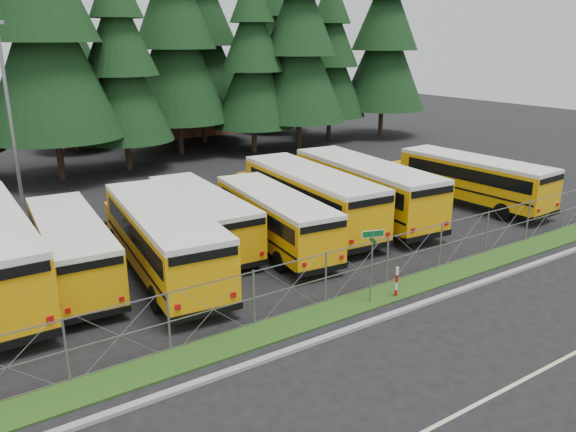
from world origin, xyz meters
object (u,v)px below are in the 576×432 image
object	(u,v)px
bus_4	(272,219)
light_standard	(9,112)
bus_6	(360,190)
bus_east	(468,181)
bus_1	(71,249)
bus_3	(199,218)
street_sign	(372,251)
bus_5	(307,198)
striped_bollard	(397,282)
bus_2	(162,240)

from	to	relation	value
bus_4	light_standard	xyz separation A→B (m)	(-8.67, 12.54, 4.19)
bus_4	bus_6	size ratio (longest dim) A/B	0.85
light_standard	bus_east	bearing A→B (deg)	-30.58
bus_4	bus_6	distance (m)	6.40
bus_1	bus_3	distance (m)	6.07
bus_4	street_sign	distance (m)	7.07
bus_1	bus_3	world-z (taller)	bus_1
bus_5	bus_6	xyz separation A→B (m)	(3.31, -0.29, 0.04)
bus_1	striped_bollard	bearing A→B (deg)	-36.43
bus_2	light_standard	bearing A→B (deg)	109.89
striped_bollard	bus_6	bearing A→B (deg)	57.44
striped_bollard	light_standard	world-z (taller)	light_standard
bus_1	bus_2	size ratio (longest dim) A/B	0.89
bus_6	street_sign	distance (m)	10.41
bus_3	bus_2	bearing A→B (deg)	-136.73
street_sign	striped_bollard	xyz separation A→B (m)	(1.14, -0.16, -1.43)
bus_1	bus_6	xyz separation A→B (m)	(14.97, 0.02, 0.23)
bus_2	bus_6	bearing A→B (deg)	12.59
bus_2	bus_3	xyz separation A→B (m)	(2.75, 2.34, -0.18)
bus_5	bus_east	world-z (taller)	bus_5
striped_bollard	bus_2	bearing A→B (deg)	132.92
bus_2	striped_bollard	xyz separation A→B (m)	(6.42, -6.90, -0.88)
bus_2	bus_1	bearing A→B (deg)	162.45
bus_6	light_standard	world-z (taller)	light_standard
bus_4	bus_east	size ratio (longest dim) A/B	0.94
bus_1	bus_4	world-z (taller)	bus_4
bus_5	street_sign	distance (m)	9.03
bus_east	light_standard	distance (m)	25.71
bus_2	bus_east	size ratio (longest dim) A/B	1.06
bus_1	bus_3	size ratio (longest dim) A/B	1.01
bus_6	striped_bollard	xyz separation A→B (m)	(-5.31, -8.31, -0.94)
bus_5	street_sign	bearing A→B (deg)	-106.24
bus_3	bus_1	bearing A→B (deg)	-168.16
bus_5	street_sign	size ratio (longest dim) A/B	4.08
bus_6	bus_5	bearing A→B (deg)	179.78
bus_1	bus_east	world-z (taller)	bus_east
bus_1	light_standard	size ratio (longest dim) A/B	0.99
bus_6	bus_east	bearing A→B (deg)	-7.40
bus_3	bus_5	world-z (taller)	bus_5
bus_east	striped_bollard	size ratio (longest dim) A/B	8.89
bus_6	street_sign	bearing A→B (deg)	-123.53
bus_1	bus_5	bearing A→B (deg)	5.75
street_sign	bus_6	bearing A→B (deg)	51.65
bus_east	bus_4	bearing A→B (deg)	174.98
bus_2	striped_bollard	distance (m)	9.46
bus_4	street_sign	size ratio (longest dim) A/B	3.56
bus_1	light_standard	xyz separation A→B (m)	(0.00, 11.44, 4.19)
bus_east	bus_6	bearing A→B (deg)	164.37
bus_east	light_standard	size ratio (longest dim) A/B	1.05
bus_east	street_sign	world-z (taller)	street_sign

